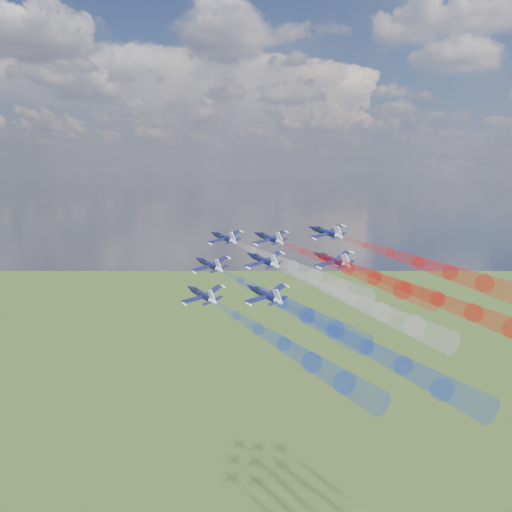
# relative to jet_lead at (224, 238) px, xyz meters

# --- Properties ---
(jet_lead) EXTENTS (17.36, 17.44, 8.12)m
(jet_lead) POSITION_rel_jet_lead_xyz_m (0.00, 0.00, 0.00)
(jet_lead) COLOR black
(trail_lead) EXTENTS (37.24, 37.58, 11.85)m
(trail_lead) POSITION_rel_jet_lead_xyz_m (20.99, -20.82, -3.97)
(trail_lead) COLOR white
(jet_inner_left) EXTENTS (17.36, 17.44, 8.12)m
(jet_inner_left) POSITION_rel_jet_lead_xyz_m (-0.74, -13.35, -5.30)
(jet_inner_left) COLOR black
(trail_inner_left) EXTENTS (37.24, 37.58, 11.85)m
(trail_inner_left) POSITION_rel_jet_lead_xyz_m (20.26, -34.17, -9.27)
(trail_inner_left) COLOR blue
(jet_inner_right) EXTENTS (17.36, 17.44, 8.12)m
(jet_inner_right) POSITION_rel_jet_lead_xyz_m (12.72, -1.45, 0.29)
(jet_inner_right) COLOR black
(trail_inner_right) EXTENTS (37.24, 37.58, 11.85)m
(trail_inner_right) POSITION_rel_jet_lead_xyz_m (33.71, -22.27, -3.68)
(trail_inner_right) COLOR red
(jet_outer_left) EXTENTS (17.36, 17.44, 8.12)m
(jet_outer_left) POSITION_rel_jet_lead_xyz_m (1.35, -28.46, -9.64)
(jet_outer_left) COLOR black
(trail_outer_left) EXTENTS (37.24, 37.58, 11.85)m
(trail_outer_left) POSITION_rel_jet_lead_xyz_m (22.34, -49.28, -13.61)
(trail_outer_left) COLOR blue
(jet_center_third) EXTENTS (17.36, 17.44, 8.12)m
(jet_center_third) POSITION_rel_jet_lead_xyz_m (13.40, -16.39, -3.31)
(jet_center_third) COLOR black
(trail_center_third) EXTENTS (37.24, 37.58, 11.85)m
(trail_center_third) POSITION_rel_jet_lead_xyz_m (34.40, -37.21, -7.28)
(trail_center_third) COLOR white
(jet_outer_right) EXTENTS (17.36, 17.44, 8.12)m
(jet_outer_right) POSITION_rel_jet_lead_xyz_m (27.88, -3.03, 2.28)
(jet_outer_right) COLOR black
(trail_outer_right) EXTENTS (37.24, 37.58, 11.85)m
(trail_outer_right) POSITION_rel_jet_lead_xyz_m (48.88, -23.85, -1.69)
(trail_outer_right) COLOR red
(jet_rear_left) EXTENTS (17.36, 17.44, 8.12)m
(jet_rear_left) POSITION_rel_jet_lead_xyz_m (16.23, -31.56, -8.32)
(jet_rear_left) COLOR black
(trail_rear_left) EXTENTS (37.24, 37.58, 11.85)m
(trail_rear_left) POSITION_rel_jet_lead_xyz_m (37.22, -52.39, -12.30)
(trail_rear_left) COLOR blue
(jet_rear_right) EXTENTS (17.36, 17.44, 8.12)m
(jet_rear_right) POSITION_rel_jet_lead_xyz_m (30.01, -16.82, -2.71)
(jet_rear_right) COLOR black
(trail_rear_right) EXTENTS (37.24, 37.58, 11.85)m
(trail_rear_right) POSITION_rel_jet_lead_xyz_m (51.00, -37.64, -6.68)
(trail_rear_right) COLOR red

